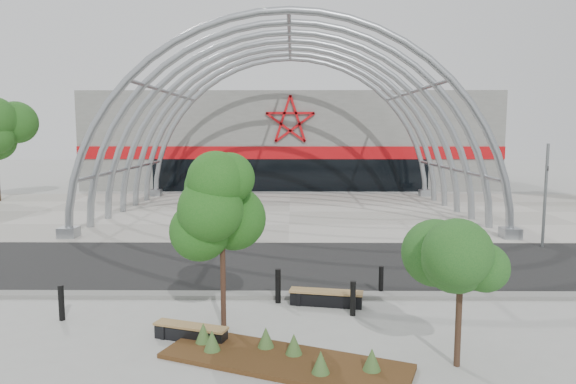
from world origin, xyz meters
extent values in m
plane|color=#9A9A95|center=(0.00, 0.00, 0.00)|extent=(140.00, 140.00, 0.00)
cube|color=black|center=(0.00, 3.50, 0.01)|extent=(140.00, 7.00, 0.02)
cube|color=#9E998F|center=(0.00, 15.50, 0.02)|extent=(60.00, 17.00, 0.04)
cube|color=slate|center=(0.00, -0.25, 0.06)|extent=(60.00, 0.50, 0.12)
cube|color=slate|center=(0.00, 33.50, 4.00)|extent=(34.00, 15.00, 8.00)
cube|color=black|center=(0.00, 26.05, 1.30)|extent=(22.00, 0.25, 2.60)
cube|color=#BC0C10|center=(0.00, 26.05, 3.10)|extent=(34.00, 0.30, 1.00)
torus|color=#93989D|center=(0.00, 8.00, 0.00)|extent=(20.36, 0.36, 20.36)
torus|color=#93989D|center=(0.00, 10.50, 0.00)|extent=(20.36, 0.36, 20.36)
torus|color=#93989D|center=(0.00, 13.00, 0.00)|extent=(20.36, 0.36, 20.36)
torus|color=#93989D|center=(0.00, 15.50, 0.00)|extent=(20.36, 0.36, 20.36)
torus|color=#93989D|center=(0.00, 18.00, 0.00)|extent=(20.36, 0.36, 20.36)
torus|color=#93989D|center=(0.00, 20.50, 0.00)|extent=(20.36, 0.36, 20.36)
torus|color=#93989D|center=(0.00, 23.00, 0.00)|extent=(20.36, 0.36, 20.36)
cylinder|color=#93989D|center=(9.66, 15.50, 2.59)|extent=(0.20, 15.00, 0.20)
cylinder|color=#93989D|center=(7.07, 15.50, 7.07)|extent=(0.20, 15.00, 0.20)
cylinder|color=#93989D|center=(0.00, 15.50, 10.00)|extent=(0.20, 15.00, 0.20)
cylinder|color=#93989D|center=(-7.07, 15.50, 7.07)|extent=(0.20, 15.00, 0.20)
cylinder|color=#93989D|center=(-9.66, 15.50, 2.59)|extent=(0.20, 15.00, 0.20)
cube|color=#93989D|center=(-10.00, 8.00, 0.25)|extent=(0.80, 0.80, 0.50)
cube|color=#93989D|center=(-10.00, 23.00, 0.25)|extent=(0.80, 0.80, 0.50)
cube|color=#93989D|center=(10.00, 8.00, 0.25)|extent=(0.80, 0.80, 0.50)
cube|color=#93989D|center=(10.00, 23.00, 0.25)|extent=(0.80, 0.80, 0.50)
cube|color=#39240D|center=(-0.01, -4.54, 0.05)|extent=(5.47, 3.44, 0.10)
cone|color=#43662F|center=(-1.59, -4.14, 0.33)|extent=(0.36, 0.36, 0.45)
cone|color=#43662F|center=(0.19, -4.30, 0.33)|extent=(0.36, 0.36, 0.45)
cone|color=#43662F|center=(0.72, -5.16, 0.33)|extent=(0.36, 0.36, 0.45)
cone|color=#43662F|center=(-0.43, -3.95, 0.33)|extent=(0.36, 0.36, 0.45)
cone|color=#43662F|center=(1.75, -5.03, 0.33)|extent=(0.36, 0.36, 0.45)
cone|color=#43662F|center=(-1.85, -3.71, 0.33)|extent=(0.36, 0.36, 0.45)
cylinder|color=slate|center=(10.63, 6.31, 2.17)|extent=(0.12, 0.12, 4.33)
imported|color=black|center=(10.63, 6.31, 3.12)|extent=(0.31, 0.60, 0.12)
cylinder|color=black|center=(-1.55, -2.54, 1.05)|extent=(0.13, 0.13, 2.10)
ellipsoid|color=#124D10|center=(-1.55, -2.54, 2.96)|extent=(1.80, 1.80, 2.29)
cylinder|color=black|center=(3.58, -4.63, 0.97)|extent=(0.13, 0.13, 1.95)
ellipsoid|color=#164519|center=(3.58, -4.63, 2.75)|extent=(1.61, 1.61, 2.13)
cube|color=black|center=(-2.20, -3.38, 0.15)|extent=(1.77, 0.87, 0.30)
cube|color=black|center=(-2.83, -3.17, 0.18)|extent=(0.22, 0.40, 0.35)
cube|color=black|center=(-1.58, -3.58, 0.18)|extent=(0.22, 0.40, 0.35)
cube|color=brown|center=(-2.20, -3.38, 0.35)|extent=(1.83, 0.94, 0.05)
cube|color=black|center=(1.10, -0.95, 0.17)|extent=(2.02, 0.73, 0.34)
cube|color=black|center=(0.37, -0.81, 0.20)|extent=(0.20, 0.45, 0.40)
cube|color=black|center=(1.84, -1.08, 0.20)|extent=(0.20, 0.45, 0.40)
cube|color=olive|center=(1.10, -0.95, 0.40)|extent=(2.09, 0.80, 0.06)
cylinder|color=black|center=(-5.78, -2.11, 0.46)|extent=(0.15, 0.15, 0.92)
cylinder|color=black|center=(-0.24, -0.72, 0.49)|extent=(0.16, 0.16, 0.97)
cylinder|color=black|center=(1.76, -1.71, 0.46)|extent=(0.15, 0.15, 0.92)
cylinder|color=black|center=(2.80, 0.02, 0.43)|extent=(0.14, 0.14, 0.86)
cylinder|color=black|center=(4.73, 0.58, 0.48)|extent=(0.15, 0.15, 0.96)
camera|label=1|loc=(0.15, -14.79, 4.86)|focal=32.00mm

